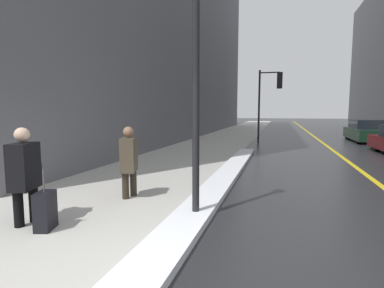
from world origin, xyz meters
TOP-DOWN VIEW (x-y plane):
  - ground_plane at (0.00, 0.00)m, footprint 160.00×160.00m
  - sidewalk_slab at (-2.00, 15.00)m, footprint 4.00×80.00m
  - road_centre_stripe at (4.00, 15.00)m, footprint 0.16×80.00m
  - snow_bank_curb at (0.19, 5.09)m, footprint 0.64×11.68m
  - building_facade_left at (-7.00, 20.00)m, footprint 6.00×36.00m
  - lamp_post at (0.23, 2.07)m, footprint 0.28×0.28m
  - traffic_light_near at (1.05, 15.05)m, footprint 1.31×0.32m
  - pedestrian_with_shoulder_bag at (-2.29, 1.01)m, footprint 0.43×0.74m
  - pedestrian_trailing at (-1.43, 2.83)m, footprint 0.41×0.55m
  - parked_car_dark_green at (6.69, 17.52)m, footprint 1.91×4.45m
  - rolling_suitcase at (-1.82, 0.90)m, footprint 0.31×0.41m

SIDE VIEW (x-z plane):
  - ground_plane at x=0.00m, z-range 0.00..0.00m
  - road_centre_stripe at x=4.00m, z-range 0.00..0.00m
  - sidewalk_slab at x=-2.00m, z-range 0.00..0.01m
  - snow_bank_curb at x=0.19m, z-range 0.00..0.12m
  - rolling_suitcase at x=-1.82m, z-range -0.17..0.78m
  - parked_car_dark_green at x=6.69m, z-range -0.04..1.29m
  - pedestrian_trailing at x=-1.43m, z-range 0.08..1.58m
  - pedestrian_with_shoulder_bag at x=-2.29m, z-range 0.08..1.65m
  - lamp_post at x=0.23m, z-range 0.46..4.51m
  - traffic_light_near at x=1.05m, z-range 0.93..5.08m
  - building_facade_left at x=-7.00m, z-range 0.00..20.36m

